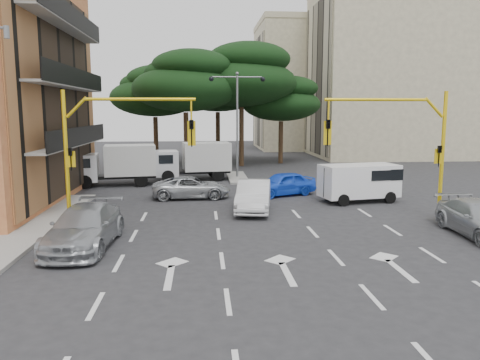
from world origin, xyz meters
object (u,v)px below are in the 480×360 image
object	(u,v)px
signal_mast_left	(107,139)
box_truck_b	(193,161)
car_white_hatch	(254,196)
box_truck_a	(115,165)
street_lamp_center	(237,106)
van_white	(359,183)
car_blue_compact	(283,184)
car_silver_wagon	(84,227)
car_silver_cross_a	(191,187)
signal_mast_right	(406,137)

from	to	relation	value
signal_mast_left	box_truck_b	size ratio (longest dim) A/B	1.07
car_white_hatch	box_truck_a	size ratio (longest dim) A/B	0.84
street_lamp_center	van_white	distance (m)	12.23
car_blue_compact	box_truck_b	bearing A→B (deg)	-164.45
car_silver_wagon	box_truck_b	xyz separation A→B (m)	(3.76, 16.99, 0.62)
car_white_hatch	van_white	bearing A→B (deg)	26.55
car_blue_compact	car_silver_cross_a	size ratio (longest dim) A/B	0.92
signal_mast_left	box_truck_b	world-z (taller)	signal_mast_left
car_silver_cross_a	street_lamp_center	bearing A→B (deg)	-24.87
car_silver_wagon	box_truck_b	world-z (taller)	box_truck_b
car_silver_wagon	street_lamp_center	bearing A→B (deg)	70.97
signal_mast_left	car_blue_compact	world-z (taller)	signal_mast_left
car_white_hatch	car_silver_wagon	xyz separation A→B (m)	(-7.06, -5.93, -0.01)
car_white_hatch	box_truck_b	world-z (taller)	box_truck_b
signal_mast_left	car_white_hatch	bearing A→B (deg)	19.87
box_truck_b	box_truck_a	bearing A→B (deg)	104.98
box_truck_a	car_silver_wagon	bearing A→B (deg)	177.47
box_truck_b	car_white_hatch	bearing A→B (deg)	-170.64
signal_mast_right	car_silver_wagon	xyz separation A→B (m)	(-13.89, -3.49, -3.12)
car_blue_compact	box_truck_b	distance (m)	8.82
signal_mast_right	car_blue_compact	world-z (taller)	signal_mast_right
van_white	car_silver_wagon	bearing A→B (deg)	-70.22
car_blue_compact	van_white	size ratio (longest dim) A/B	0.97
signal_mast_right	car_silver_cross_a	size ratio (longest dim) A/B	1.32
box_truck_b	street_lamp_center	bearing A→B (deg)	-88.66
signal_mast_left	van_white	xyz separation A→B (m)	(12.95, 4.37, -2.81)
car_blue_compact	car_silver_cross_a	xyz separation A→B (m)	(-5.49, -0.43, -0.08)
box_truck_b	signal_mast_left	bearing A→B (deg)	158.32
signal_mast_right	car_white_hatch	distance (m)	7.90
car_white_hatch	car_silver_cross_a	xyz separation A→B (m)	(-3.26, 3.78, -0.14)
signal_mast_right	car_silver_wagon	bearing A→B (deg)	-165.91
signal_mast_right	box_truck_a	bearing A→B (deg)	143.58
car_blue_compact	signal_mast_right	bearing A→B (deg)	11.36
signal_mast_right	signal_mast_left	xyz separation A→B (m)	(-13.61, 0.00, 0.00)
signal_mast_right	street_lamp_center	size ratio (longest dim) A/B	0.77
street_lamp_center	car_silver_wagon	xyz separation A→B (m)	(-7.09, -17.49, -4.66)
signal_mast_right	street_lamp_center	distance (m)	15.65
signal_mast_left	box_truck_a	bearing A→B (deg)	98.93
car_silver_cross_a	signal_mast_left	bearing A→B (deg)	148.59
van_white	car_white_hatch	bearing A→B (deg)	-83.62
car_white_hatch	box_truck_a	bearing A→B (deg)	143.10
car_blue_compact	car_silver_cross_a	bearing A→B (deg)	-108.78
car_silver_wagon	box_truck_a	world-z (taller)	box_truck_a
car_white_hatch	van_white	distance (m)	6.48
box_truck_a	box_truck_b	world-z (taller)	box_truck_a
van_white	car_blue_compact	bearing A→B (deg)	-130.98
signal_mast_left	car_silver_wagon	bearing A→B (deg)	-94.61
car_white_hatch	car_blue_compact	xyz separation A→B (m)	(2.23, 4.21, -0.06)
car_white_hatch	van_white	world-z (taller)	van_white
car_silver_cross_a	van_white	bearing A→B (deg)	-103.06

